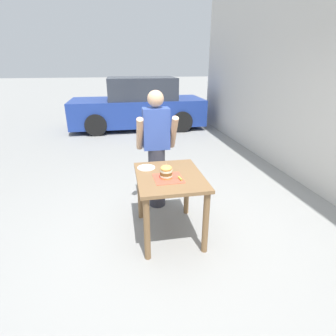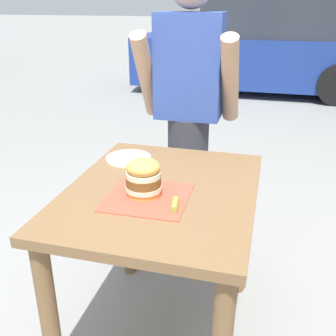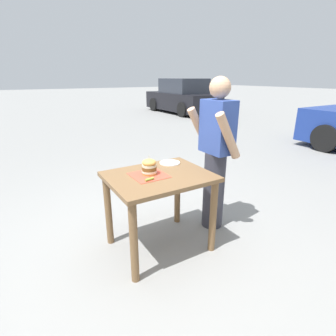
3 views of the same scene
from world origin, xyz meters
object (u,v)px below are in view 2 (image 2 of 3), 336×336
object	(u,v)px
sandwich	(143,177)
side_plate_with_forks	(129,158)
diner_across_table	(188,119)
parked_car_near_curb	(260,49)
patio_table	(162,220)
pickle_spear	(175,204)

from	to	relation	value
sandwich	side_plate_with_forks	xyz separation A→B (m)	(-0.19, 0.34, -0.07)
sandwich	diner_across_table	xyz separation A→B (m)	(0.01, 0.81, 0.01)
diner_across_table	parked_car_near_curb	size ratio (longest dim) A/B	0.40
side_plate_with_forks	diner_across_table	xyz separation A→B (m)	(0.20, 0.47, 0.08)
side_plate_with_forks	parked_car_near_curb	world-z (taller)	parked_car_near_curb
diner_across_table	parked_car_near_curb	bearing A→B (deg)	88.18
patio_table	parked_car_near_curb	size ratio (longest dim) A/B	0.23
pickle_spear	side_plate_with_forks	xyz separation A→B (m)	(-0.34, 0.42, -0.01)
patio_table	side_plate_with_forks	bearing A→B (deg)	132.38
pickle_spear	patio_table	bearing A→B (deg)	121.85
pickle_spear	parked_car_near_curb	world-z (taller)	parked_car_near_curb
sandwich	side_plate_with_forks	bearing A→B (deg)	119.11
patio_table	diner_across_table	world-z (taller)	diner_across_table
pickle_spear	sandwich	bearing A→B (deg)	153.41
pickle_spear	side_plate_with_forks	bearing A→B (deg)	128.96
pickle_spear	diner_across_table	xyz separation A→B (m)	(-0.14, 0.88, 0.07)
parked_car_near_curb	pickle_spear	bearing A→B (deg)	-90.24
side_plate_with_forks	diner_across_table	distance (m)	0.51
pickle_spear	diner_across_table	size ratio (longest dim) A/B	0.05
side_plate_with_forks	parked_car_near_curb	bearing A→B (deg)	86.34
sandwich	pickle_spear	size ratio (longest dim) A/B	2.14
sandwich	diner_across_table	world-z (taller)	diner_across_table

